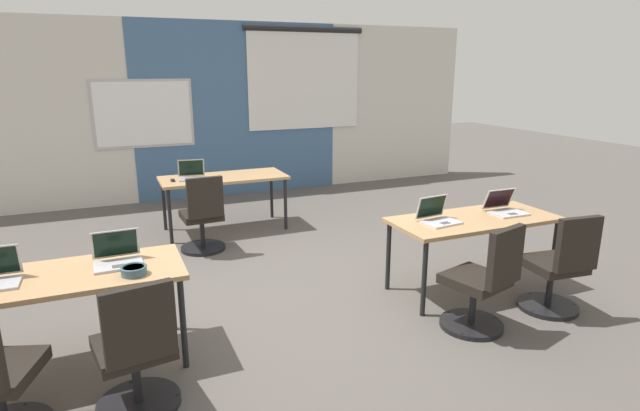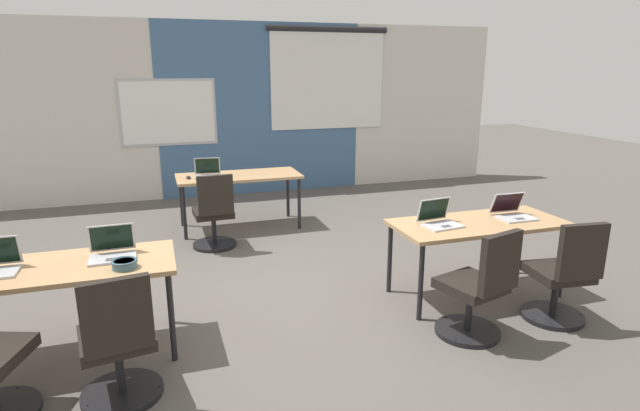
% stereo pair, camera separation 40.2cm
% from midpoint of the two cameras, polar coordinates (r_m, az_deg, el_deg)
% --- Properties ---
extents(ground_plane, '(24.00, 24.00, 0.00)m').
position_cam_midpoint_polar(ground_plane, '(4.99, -6.91, -9.77)').
color(ground_plane, '#56514C').
extents(back_wall_assembly, '(10.00, 0.27, 2.80)m').
position_cam_midpoint_polar(back_wall_assembly, '(8.68, -14.97, 10.11)').
color(back_wall_assembly, silver).
rests_on(back_wall_assembly, ground).
extents(desk_near_left, '(1.60, 0.70, 0.72)m').
position_cam_midpoint_polar(desk_near_left, '(4.06, -29.20, -7.54)').
color(desk_near_left, tan).
rests_on(desk_near_left, ground).
extents(desk_near_right, '(1.60, 0.70, 0.72)m').
position_cam_midpoint_polar(desk_near_right, '(5.01, 14.51, -2.00)').
color(desk_near_right, tan).
rests_on(desk_near_right, ground).
extents(desk_far_center, '(1.60, 0.70, 0.72)m').
position_cam_midpoint_polar(desk_far_center, '(6.83, -12.31, 2.67)').
color(desk_far_center, tan).
rests_on(desk_far_center, ground).
extents(laptop_near_left_inner, '(0.34, 0.29, 0.23)m').
position_cam_midpoint_polar(laptop_near_left_inner, '(4.06, -24.25, -5.30)').
color(laptop_near_left_inner, '#B7B7BC').
rests_on(laptop_near_left_inner, desk_near_left).
extents(chair_near_left_inner, '(0.52, 0.57, 0.92)m').
position_cam_midpoint_polar(chair_near_left_inner, '(3.51, -22.91, -15.46)').
color(chair_near_left_inner, black).
rests_on(chair_near_left_inner, ground).
extents(laptop_near_right_end, '(0.34, 0.32, 0.22)m').
position_cam_midpoint_polar(laptop_near_right_end, '(5.22, 17.81, -0.30)').
color(laptop_near_right_end, silver).
rests_on(laptop_near_right_end, desk_near_right).
extents(chair_near_right_end, '(0.52, 0.56, 0.92)m').
position_cam_midpoint_polar(chair_near_right_end, '(4.85, 22.75, -6.85)').
color(chair_near_right_end, black).
rests_on(chair_near_right_end, ground).
extents(laptop_near_right_inner, '(0.36, 0.33, 0.23)m').
position_cam_midpoint_polar(laptop_near_right_inner, '(4.76, 10.59, -1.28)').
color(laptop_near_right_inner, silver).
rests_on(laptop_near_right_inner, desk_near_right).
extents(chair_near_right_inner, '(0.54, 0.59, 0.92)m').
position_cam_midpoint_polar(chair_near_right_inner, '(4.32, 14.99, -8.82)').
color(chair_near_right_inner, black).
rests_on(chair_near_right_inner, ground).
extents(laptop_far_left, '(0.36, 0.31, 0.23)m').
position_cam_midpoint_polar(laptop_far_left, '(6.76, -15.70, 3.28)').
color(laptop_far_left, '#9E9EA3').
rests_on(laptop_far_left, desk_far_center).
extents(mouse_far_left, '(0.07, 0.11, 0.03)m').
position_cam_midpoint_polar(mouse_far_left, '(6.68, -17.70, 2.70)').
color(mouse_far_left, black).
rests_on(mouse_far_left, desk_far_center).
extents(chair_far_left, '(0.52, 0.55, 0.92)m').
position_cam_midpoint_polar(chair_far_left, '(6.13, -14.70, -1.64)').
color(chair_far_left, black).
rests_on(chair_far_left, ground).
extents(snack_bowl, '(0.18, 0.18, 0.06)m').
position_cam_midpoint_polar(snack_bowl, '(3.82, -22.85, -6.64)').
color(snack_bowl, '#3D6070').
rests_on(snack_bowl, desk_near_left).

